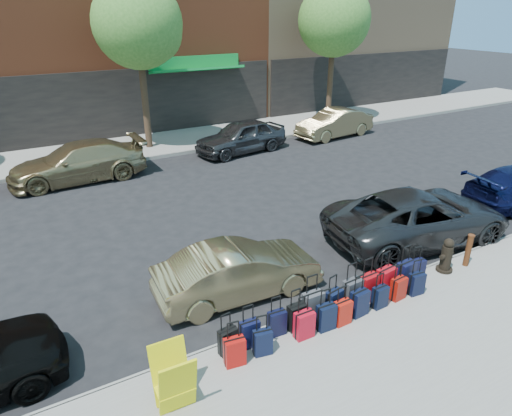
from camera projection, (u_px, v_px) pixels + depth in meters
ground at (232, 231)px, 13.68m from camera, size 120.00×120.00×0.00m
sidewalk_near at (391, 365)px, 8.50m from camera, size 60.00×4.00×0.15m
sidewalk_far at (136, 147)px, 21.58m from camera, size 60.00×4.00×0.15m
curb_near at (324, 308)px, 10.10m from camera, size 60.00×0.08×0.15m
curb_far at (149, 158)px, 19.98m from camera, size 60.00×0.08×0.15m
tree_center at (141, 26)px, 19.31m from camera, size 3.80×3.80×7.27m
tree_right at (336, 22)px, 24.07m from camera, size 3.80×3.80×7.27m
suitcase_front_0 at (228, 341)px, 8.57m from camera, size 0.38×0.25×0.87m
suitcase_front_1 at (250, 334)px, 8.75m from camera, size 0.38×0.22×0.90m
suitcase_front_2 at (277, 323)px, 9.07m from camera, size 0.37×0.22×0.86m
suitcase_front_3 at (297, 317)px, 9.22m from camera, size 0.39×0.22×0.92m
suitcase_front_4 at (313, 306)px, 9.47m from camera, size 0.44×0.24×1.06m
suitcase_front_5 at (334, 302)px, 9.67m from camera, size 0.42×0.28×0.92m
suitcase_front_6 at (352, 293)px, 9.92m from camera, size 0.44×0.26×1.04m
suitcase_front_7 at (368, 288)px, 10.10m from camera, size 0.44×0.26×1.04m
suitcase_front_8 at (385, 281)px, 10.32m from camera, size 0.47×0.29×1.07m
suitcase_front_9 at (406, 275)px, 10.58m from camera, size 0.46×0.28×1.06m
suitcase_front_10 at (417, 271)px, 10.84m from camera, size 0.39×0.23×0.90m
suitcase_back_0 at (235, 352)px, 8.30m from camera, size 0.41×0.27×0.90m
suitcase_back_1 at (263, 342)px, 8.56m from camera, size 0.38×0.27×0.84m
suitcase_back_3 at (304, 325)px, 8.99m from camera, size 0.39×0.23×0.93m
suitcase_back_4 at (326, 317)px, 9.22m from camera, size 0.39×0.24×0.91m
suitcase_back_5 at (343, 312)px, 9.38m from camera, size 0.37×0.22×0.87m
suitcase_back_6 at (359, 303)px, 9.64m from camera, size 0.41×0.26×0.94m
suitcase_back_7 at (380, 297)px, 9.90m from camera, size 0.35×0.21×0.82m
suitcase_back_8 at (398, 288)px, 10.18m from camera, size 0.37×0.24×0.85m
suitcase_back_9 at (416, 284)px, 10.36m from camera, size 0.38×0.24×0.86m
fire_hydrant at (447, 256)px, 11.21m from camera, size 0.45×0.40×0.89m
bollard at (468, 250)px, 11.43m from camera, size 0.16×0.16×0.86m
display_rack at (174, 380)px, 7.33m from camera, size 0.63×0.70×1.10m
car_near_1 at (238, 271)px, 10.43m from camera, size 3.91×1.55×1.27m
car_near_2 at (418, 217)px, 12.87m from camera, size 5.66×3.20×1.49m
car_far_1 at (78, 162)px, 17.38m from camera, size 5.09×2.13×1.47m
car_far_2 at (241, 137)px, 20.77m from camera, size 4.53×2.32×1.48m
car_far_3 at (334, 123)px, 23.27m from camera, size 4.37×1.89×1.40m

